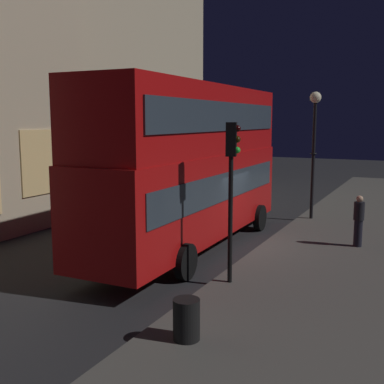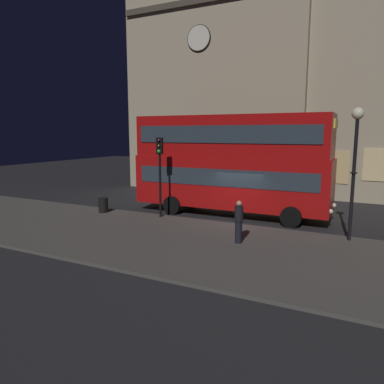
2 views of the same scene
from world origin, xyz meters
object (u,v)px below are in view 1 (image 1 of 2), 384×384
Objects in this scene: traffic_light_near_kerb at (232,169)px; traffic_light_far_side at (211,150)px; street_lamp at (314,129)px; litter_bin at (186,319)px; pedestrian at (359,220)px; double_decker_bus at (191,160)px.

traffic_light_far_side is at bearing 10.30° from traffic_light_near_kerb.
street_lamp is 13.13m from litter_bin.
street_lamp reaches higher than traffic_light_far_side.
pedestrian is at bearing 44.84° from traffic_light_far_side.
double_decker_bus is at bearing 25.88° from traffic_light_near_kerb.
traffic_light_near_kerb is 0.77× the size of street_lamp.
double_decker_bus is at bearing 12.67° from traffic_light_far_side.
litter_bin is at bearing -154.81° from double_decker_bus.
pedestrian is at bearing -13.18° from litter_bin.
traffic_light_near_kerb is 4.33m from litter_bin.
double_decker_bus reaches higher than pedestrian.
traffic_light_far_side is 10.65m from pedestrian.
traffic_light_far_side is at bearing -0.26° from pedestrian.
double_decker_bus reaches higher than traffic_light_far_side.
traffic_light_far_side is 2.24× the size of pedestrian.
double_decker_bus is at bearing 25.80° from litter_bin.
traffic_light_near_kerb is 13.04m from traffic_light_far_side.
double_decker_bus is 2.61× the size of traffic_light_near_kerb.
double_decker_bus is at bearing 62.40° from pedestrian.
traffic_light_near_kerb is 6.17m from pedestrian.
double_decker_bus is 2.01× the size of street_lamp.
litter_bin is at bearing 171.60° from traffic_light_near_kerb.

